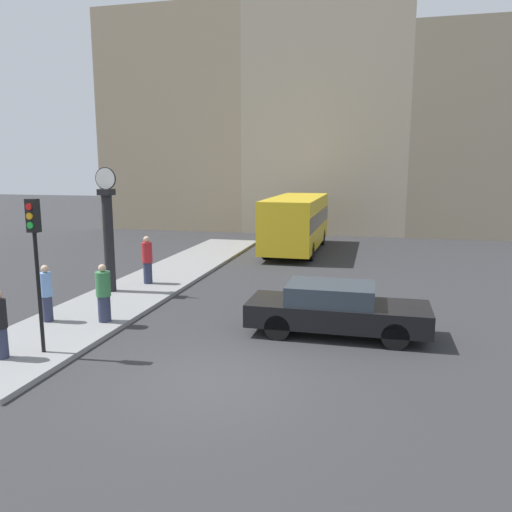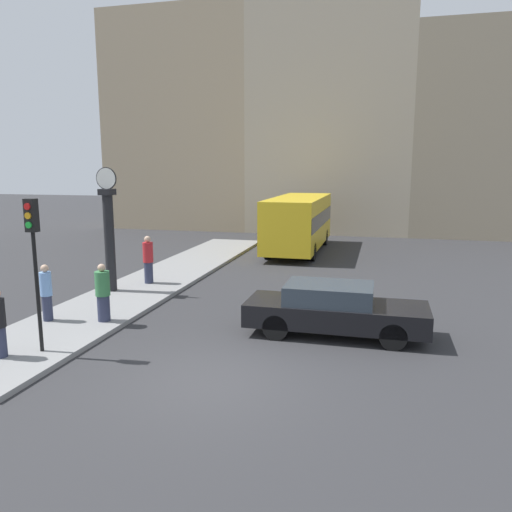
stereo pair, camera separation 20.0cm
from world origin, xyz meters
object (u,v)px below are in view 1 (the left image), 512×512
object	(u,v)px
pedestrian_green_hoodie	(104,294)
street_clock	(108,233)
bus_distant	(296,221)
traffic_light_near	(35,244)
pedestrian_blue_stripe	(47,293)
pedestrian_red_top	(147,260)
sedan_car	(336,309)

from	to	relation	value
pedestrian_green_hoodie	street_clock	bearing A→B (deg)	116.79
bus_distant	street_clock	xyz separation A→B (m)	(-4.93, -10.60, 0.55)
traffic_light_near	street_clock	size ratio (longest dim) A/B	0.84
bus_distant	pedestrian_blue_stripe	size ratio (longest dim) A/B	5.03
street_clock	pedestrian_green_hoodie	world-z (taller)	street_clock
bus_distant	pedestrian_red_top	world-z (taller)	bus_distant
bus_distant	traffic_light_near	xyz separation A→B (m)	(-3.47, -16.32, 1.09)
pedestrian_green_hoodie	pedestrian_blue_stripe	xyz separation A→B (m)	(-1.57, -0.37, 0.01)
sedan_car	street_clock	xyz separation A→B (m)	(-8.07, 2.46, 1.48)
sedan_car	bus_distant	distance (m)	13.46
traffic_light_near	pedestrian_green_hoodie	xyz separation A→B (m)	(0.17, 2.49, -1.79)
sedan_car	traffic_light_near	world-z (taller)	traffic_light_near
street_clock	pedestrian_green_hoodie	distance (m)	3.83
street_clock	pedestrian_green_hoodie	xyz separation A→B (m)	(1.63, -3.23, -1.25)
street_clock	pedestrian_red_top	world-z (taller)	street_clock
traffic_light_near	street_clock	distance (m)	5.93
sedan_car	pedestrian_blue_stripe	size ratio (longest dim) A/B	2.94
sedan_car	traffic_light_near	size ratio (longest dim) A/B	1.32
sedan_car	pedestrian_blue_stripe	xyz separation A→B (m)	(-8.02, -1.14, 0.23)
bus_distant	pedestrian_green_hoodie	xyz separation A→B (m)	(-3.29, -13.83, -0.70)
bus_distant	pedestrian_green_hoodie	distance (m)	14.23
sedan_car	traffic_light_near	distance (m)	7.65
sedan_car	street_clock	size ratio (longest dim) A/B	1.11
sedan_car	pedestrian_red_top	xyz separation A→B (m)	(-7.32, 3.85, 0.31)
pedestrian_red_top	pedestrian_green_hoodie	world-z (taller)	pedestrian_red_top
pedestrian_red_top	traffic_light_near	bearing A→B (deg)	-84.32
pedestrian_blue_stripe	pedestrian_red_top	bearing A→B (deg)	82.10
sedan_car	pedestrian_green_hoodie	bearing A→B (deg)	-173.14
pedestrian_red_top	pedestrian_green_hoodie	bearing A→B (deg)	-79.21
sedan_car	bus_distant	bearing A→B (deg)	103.56
traffic_light_near	street_clock	bearing A→B (deg)	104.31
traffic_light_near	pedestrian_red_top	size ratio (longest dim) A/B	2.02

